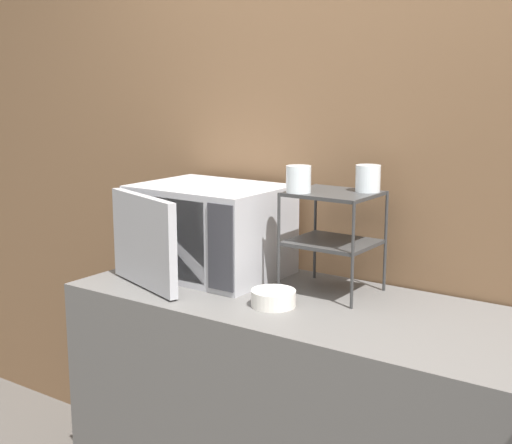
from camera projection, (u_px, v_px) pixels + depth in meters
The scene contains 7 objects.
wall_back at pixel (384, 175), 2.44m from camera, with size 8.00×0.06×2.60m.
counter at pixel (328, 442), 2.32m from camera, with size 1.75×0.63×0.93m.
microwave at pixel (207, 230), 2.56m from camera, with size 0.52×0.54×0.32m.
dish_rack at pixel (333, 220), 2.32m from camera, with size 0.28×0.24×0.34m.
glass_front_left at pixel (299, 179), 2.28m from camera, with size 0.08×0.08×0.09m.
glass_back_right at pixel (368, 178), 2.30m from camera, with size 0.08×0.08×0.09m.
bowl at pixel (273, 298), 2.22m from camera, with size 0.14×0.14×0.05m.
Camera 1 is at (1.03, -1.56, 1.62)m, focal length 50.00 mm.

